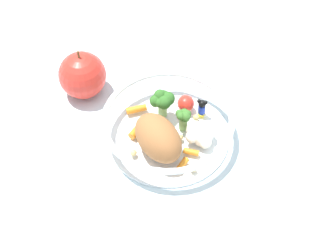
# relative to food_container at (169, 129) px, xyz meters

# --- Properties ---
(ground_plane) EXTENTS (2.40, 2.40, 0.00)m
(ground_plane) POSITION_rel_food_container_xyz_m (0.01, -0.00, -0.03)
(ground_plane) COLOR silver
(food_container) EXTENTS (0.20, 0.20, 0.07)m
(food_container) POSITION_rel_food_container_xyz_m (0.00, 0.00, 0.00)
(food_container) COLOR white
(food_container) RESTS_ON ground_plane
(loose_apple) EXTENTS (0.08, 0.08, 0.09)m
(loose_apple) POSITION_rel_food_container_xyz_m (-0.16, -0.06, 0.01)
(loose_apple) COLOR red
(loose_apple) RESTS_ON ground_plane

